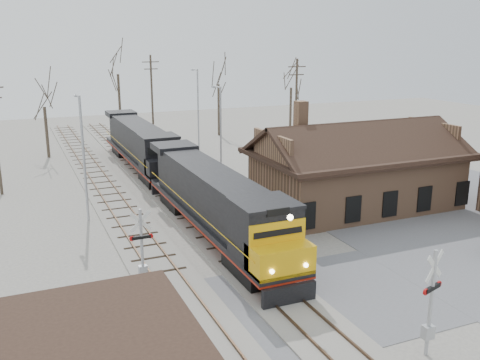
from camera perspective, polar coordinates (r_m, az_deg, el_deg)
name	(u,v)px	position (r m, az deg, el deg)	size (l,w,h in m)	color
ground	(290,307)	(25.92, 5.41, -13.36)	(140.00, 140.00, 0.00)	#A8A398
road	(290,307)	(25.91, 5.41, -13.33)	(60.00, 9.00, 0.03)	slate
track_main	(190,213)	(38.64, -5.30, -3.55)	(3.40, 90.00, 0.24)	#A8A398
track_siding	(128,221)	(37.58, -11.85, -4.35)	(3.40, 90.00, 0.24)	#A8A398
depot	(356,175)	(40.66, 12.26, 0.54)	(15.20, 9.31, 7.90)	#986C4F
locomotive_lead	(217,204)	(33.07, -2.46, -2.53)	(3.01, 20.13, 4.47)	black
locomotive_trailing	(141,145)	(52.10, -10.53, 3.68)	(3.01, 20.13, 4.23)	black
crossbuck_near	(430,308)	(22.66, 19.64, -12.69)	(1.24, 0.48, 4.48)	#A5A8AD
crossbuck_far	(142,252)	(27.28, -10.41, -7.52)	(1.19, 0.31, 4.18)	#A5A8AD
streetlight_a	(83,151)	(37.59, -16.40, 2.94)	(0.25, 2.04, 8.64)	#A5A8AD
streetlight_b	(220,126)	(48.04, -2.13, 5.73)	(0.25, 2.04, 8.17)	#A5A8AD
streetlight_c	(198,105)	(60.28, -4.54, 7.96)	(0.25, 2.04, 9.00)	#A5A8AD
utility_pole_b	(152,98)	(64.26, -9.36, 8.60)	(2.00, 0.24, 10.41)	#382D23
utility_pole_c	(296,107)	(55.96, 5.99, 7.73)	(2.00, 0.24, 10.26)	#382D23
tree_b	(44,99)	(59.38, -20.22, 8.15)	(3.57, 3.57, 8.75)	#382D23
tree_c	(117,63)	(69.06, -12.95, 12.04)	(5.31, 5.31, 13.00)	#382D23
tree_d	(218,76)	(69.18, -2.32, 11.06)	(4.39, 4.39, 10.76)	#382D23
tree_e	(291,79)	(68.28, 5.49, 10.63)	(4.17, 4.17, 10.21)	#382D23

